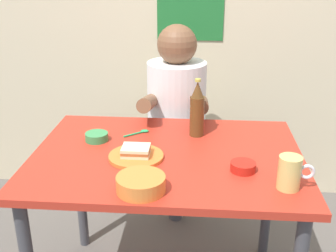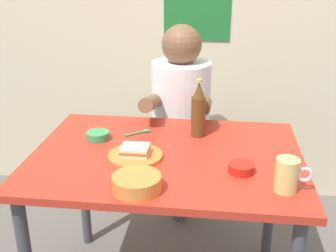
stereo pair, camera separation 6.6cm
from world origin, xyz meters
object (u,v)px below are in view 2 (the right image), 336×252
at_px(sandwich, 135,150).
at_px(soup_bowl_orange, 137,182).
at_px(beer_bottle, 198,111).
at_px(plate_orange, 135,156).
at_px(stool, 181,167).
at_px(person_seated, 182,100).
at_px(dining_table, 167,173).
at_px(beer_mug, 287,175).

height_order(sandwich, soup_bowl_orange, soup_bowl_orange).
bearing_deg(beer_bottle, plate_orange, -132.99).
xyz_separation_m(plate_orange, sandwich, (0.00, 0.00, 0.02)).
height_order(plate_orange, soup_bowl_orange, soup_bowl_orange).
distance_m(stool, person_seated, 0.42).
xyz_separation_m(dining_table, beer_bottle, (0.12, 0.20, 0.21)).
bearing_deg(sandwich, plate_orange, -135.00).
height_order(stool, plate_orange, plate_orange).
height_order(beer_mug, beer_bottle, beer_bottle).
height_order(person_seated, beer_bottle, person_seated).
bearing_deg(soup_bowl_orange, stool, 85.82).
distance_m(plate_orange, sandwich, 0.02).
xyz_separation_m(stool, beer_mug, (0.44, -0.87, 0.45)).
bearing_deg(person_seated, sandwich, -100.40).
height_order(dining_table, stool, dining_table).
bearing_deg(plate_orange, soup_bowl_orange, -77.52).
bearing_deg(stool, person_seated, -90.00).
bearing_deg(sandwich, beer_mug, -18.65).
distance_m(dining_table, beer_bottle, 0.31).
height_order(plate_orange, beer_bottle, beer_bottle).
bearing_deg(stool, beer_bottle, -75.34).
relative_size(plate_orange, soup_bowl_orange, 1.29).
bearing_deg(stool, beer_mug, -63.28).
bearing_deg(dining_table, person_seated, 89.63).
xyz_separation_m(sandwich, soup_bowl_orange, (0.06, -0.25, -0.00)).
bearing_deg(beer_mug, sandwich, 161.35).
bearing_deg(sandwich, dining_table, 24.37).
xyz_separation_m(stool, soup_bowl_orange, (-0.07, -0.93, 0.42)).
xyz_separation_m(dining_table, person_seated, (0.00, 0.62, 0.12)).
distance_m(sandwich, beer_bottle, 0.36).
height_order(plate_orange, sandwich, sandwich).
distance_m(plate_orange, beer_bottle, 0.36).
bearing_deg(sandwich, person_seated, 79.60).
bearing_deg(person_seated, beer_bottle, -74.97).
bearing_deg(beer_mug, person_seated, 117.02).
distance_m(person_seated, beer_mug, 0.97).
bearing_deg(beer_mug, soup_bowl_orange, -173.31).
bearing_deg(beer_bottle, beer_mug, -53.57).
relative_size(plate_orange, beer_bottle, 0.84).
relative_size(beer_mug, soup_bowl_orange, 0.74).
height_order(person_seated, soup_bowl_orange, person_seated).
height_order(person_seated, plate_orange, person_seated).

